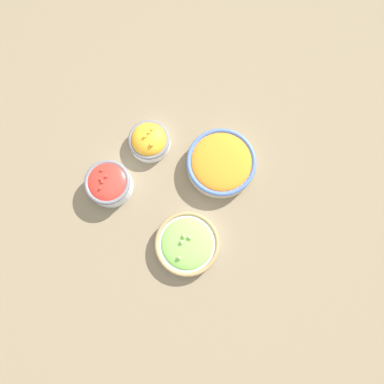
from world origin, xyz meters
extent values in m
plane|color=#75664C|center=(0.00, 0.00, 0.00)|extent=(3.00, 3.00, 0.00)
cylinder|color=beige|center=(-0.03, -0.11, 0.02)|extent=(0.19, 0.19, 0.04)
torus|color=#4766B7|center=(-0.03, -0.11, 0.04)|extent=(0.19, 0.19, 0.01)
ellipsoid|color=orange|center=(-0.03, -0.11, 0.04)|extent=(0.17, 0.17, 0.03)
cylinder|color=silver|center=(-0.05, 0.13, 0.02)|extent=(0.18, 0.18, 0.03)
torus|color=#997A4C|center=(-0.05, 0.13, 0.03)|extent=(0.18, 0.18, 0.01)
ellipsoid|color=#7ABC4C|center=(-0.05, 0.13, 0.03)|extent=(0.14, 0.14, 0.03)
ellipsoid|color=#99D166|center=(-0.05, 0.17, 0.05)|extent=(0.01, 0.01, 0.01)
ellipsoid|color=#99D166|center=(-0.04, 0.12, 0.05)|extent=(0.02, 0.02, 0.01)
ellipsoid|color=#99D166|center=(-0.04, 0.14, 0.05)|extent=(0.01, 0.01, 0.01)
ellipsoid|color=#99D166|center=(-0.05, 0.12, 0.05)|extent=(0.01, 0.01, 0.01)
cylinder|color=silver|center=(0.21, 0.09, 0.03)|extent=(0.13, 0.13, 0.05)
torus|color=slate|center=(0.21, 0.09, 0.05)|extent=(0.13, 0.13, 0.01)
ellipsoid|color=red|center=(0.21, 0.09, 0.05)|extent=(0.11, 0.11, 0.03)
ellipsoid|color=red|center=(0.22, 0.11, 0.07)|extent=(0.01, 0.01, 0.01)
ellipsoid|color=red|center=(0.22, 0.09, 0.07)|extent=(0.01, 0.01, 0.01)
ellipsoid|color=red|center=(0.22, 0.07, 0.07)|extent=(0.01, 0.01, 0.01)
ellipsoid|color=red|center=(0.23, 0.09, 0.07)|extent=(0.01, 0.01, 0.01)
ellipsoid|color=red|center=(0.24, 0.06, 0.07)|extent=(0.01, 0.01, 0.01)
cylinder|color=white|center=(0.18, -0.08, 0.02)|extent=(0.12, 0.12, 0.03)
torus|color=slate|center=(0.18, -0.08, 0.03)|extent=(0.12, 0.12, 0.01)
ellipsoid|color=orange|center=(0.18, -0.08, 0.03)|extent=(0.10, 0.10, 0.06)
cube|color=#F4A828|center=(0.16, -0.06, 0.06)|extent=(0.01, 0.01, 0.01)
cube|color=#F4A828|center=(0.16, -0.06, 0.06)|extent=(0.01, 0.01, 0.01)
cube|color=#F4A828|center=(0.18, -0.07, 0.07)|extent=(0.01, 0.01, 0.01)
cube|color=#F4A828|center=(0.18, -0.10, 0.06)|extent=(0.01, 0.01, 0.01)
cube|color=#F4A828|center=(0.16, -0.07, 0.06)|extent=(0.01, 0.01, 0.01)
cube|color=#F4A828|center=(0.18, -0.09, 0.06)|extent=(0.01, 0.01, 0.01)
camera|label=1|loc=(-0.09, 0.17, 1.04)|focal=35.00mm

